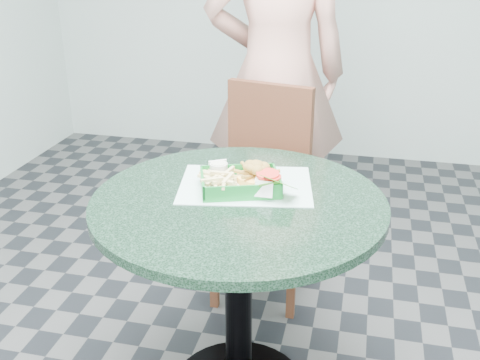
% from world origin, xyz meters
% --- Properties ---
extents(cafe_table, '(0.91, 0.91, 0.75)m').
position_xyz_m(cafe_table, '(0.00, 0.00, 0.58)').
color(cafe_table, black).
rests_on(cafe_table, floor).
extents(dining_chair, '(0.39, 0.39, 0.93)m').
position_xyz_m(dining_chair, '(-0.05, 0.72, 0.53)').
color(dining_chair, black).
rests_on(dining_chair, floor).
extents(diner_person, '(0.92, 0.72, 2.24)m').
position_xyz_m(diner_person, '(-0.06, 1.05, 1.12)').
color(diner_person, tan).
rests_on(diner_person, floor).
extents(placemat, '(0.47, 0.38, 0.00)m').
position_xyz_m(placemat, '(0.00, 0.10, 0.75)').
color(placemat, '#AED6CE').
rests_on(placemat, cafe_table).
extents(food_basket, '(0.24, 0.18, 0.05)m').
position_xyz_m(food_basket, '(-0.01, 0.06, 0.77)').
color(food_basket, '#117529').
rests_on(food_basket, placemat).
extents(crab_sandwich, '(0.12, 0.12, 0.07)m').
position_xyz_m(crab_sandwich, '(0.04, 0.09, 0.80)').
color(crab_sandwich, '#EEAC4A').
rests_on(crab_sandwich, food_basket).
extents(fries_pile, '(0.14, 0.15, 0.05)m').
position_xyz_m(fries_pile, '(-0.08, 0.07, 0.79)').
color(fries_pile, '#DFCA83').
rests_on(fries_pile, food_basket).
extents(sauce_ramekin, '(0.06, 0.06, 0.03)m').
position_xyz_m(sauce_ramekin, '(-0.07, 0.14, 0.80)').
color(sauce_ramekin, silver).
rests_on(sauce_ramekin, food_basket).
extents(garnish_cup, '(0.13, 0.13, 0.05)m').
position_xyz_m(garnish_cup, '(0.09, 0.02, 0.79)').
color(garnish_cup, white).
rests_on(garnish_cup, food_basket).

